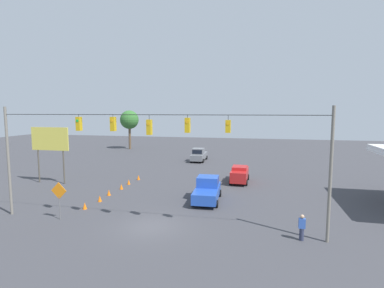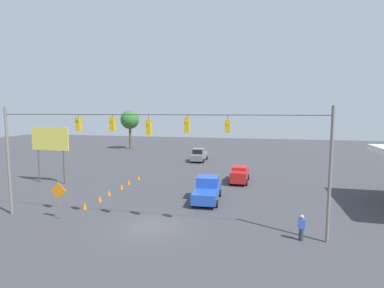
# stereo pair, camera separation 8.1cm
# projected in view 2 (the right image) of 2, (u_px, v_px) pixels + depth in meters

# --- Properties ---
(ground_plane) EXTENTS (140.00, 140.00, 0.00)m
(ground_plane) POSITION_uv_depth(u_px,v_px,m) (150.00, 226.00, 21.03)
(ground_plane) COLOR #3D3D42
(overhead_signal_span) EXTENTS (23.32, 0.38, 8.41)m
(overhead_signal_span) POSITION_uv_depth(u_px,v_px,m) (148.00, 147.00, 20.45)
(overhead_signal_span) COLOR slate
(overhead_signal_span) RESTS_ON ground_plane
(pickup_truck_grey_withflow_deep) EXTENTS (2.16, 5.27, 2.12)m
(pickup_truck_grey_withflow_deep) POSITION_uv_depth(u_px,v_px,m) (199.00, 155.00, 48.36)
(pickup_truck_grey_withflow_deep) COLOR slate
(pickup_truck_grey_withflow_deep) RESTS_ON ground_plane
(pickup_truck_blue_crossing_near) EXTENTS (2.46, 5.24, 2.12)m
(pickup_truck_blue_crossing_near) POSITION_uv_depth(u_px,v_px,m) (207.00, 190.00, 27.01)
(pickup_truck_blue_crossing_near) COLOR #234CB2
(pickup_truck_blue_crossing_near) RESTS_ON ground_plane
(sedan_red_oncoming_far) EXTENTS (2.06, 4.57, 1.84)m
(sedan_red_oncoming_far) POSITION_uv_depth(u_px,v_px,m) (240.00, 174.00, 33.98)
(sedan_red_oncoming_far) COLOR red
(sedan_red_oncoming_far) RESTS_ON ground_plane
(traffic_cone_nearest) EXTENTS (0.35, 0.35, 0.56)m
(traffic_cone_nearest) POSITION_uv_depth(u_px,v_px,m) (85.00, 206.00, 24.73)
(traffic_cone_nearest) COLOR orange
(traffic_cone_nearest) RESTS_ON ground_plane
(traffic_cone_second) EXTENTS (0.35, 0.35, 0.56)m
(traffic_cone_second) POSITION_uv_depth(u_px,v_px,m) (100.00, 198.00, 26.78)
(traffic_cone_second) COLOR orange
(traffic_cone_second) RESTS_ON ground_plane
(traffic_cone_third) EXTENTS (0.35, 0.35, 0.56)m
(traffic_cone_third) POSITION_uv_depth(u_px,v_px,m) (109.00, 192.00, 28.74)
(traffic_cone_third) COLOR orange
(traffic_cone_third) RESTS_ON ground_plane
(traffic_cone_fourth) EXTENTS (0.35, 0.35, 0.56)m
(traffic_cone_fourth) POSITION_uv_depth(u_px,v_px,m) (121.00, 187.00, 31.00)
(traffic_cone_fourth) COLOR orange
(traffic_cone_fourth) RESTS_ON ground_plane
(traffic_cone_fifth) EXTENTS (0.35, 0.35, 0.56)m
(traffic_cone_fifth) POSITION_uv_depth(u_px,v_px,m) (129.00, 182.00, 33.03)
(traffic_cone_fifth) COLOR orange
(traffic_cone_fifth) RESTS_ON ground_plane
(traffic_cone_farthest) EXTENTS (0.35, 0.35, 0.56)m
(traffic_cone_farthest) POSITION_uv_depth(u_px,v_px,m) (139.00, 177.00, 35.25)
(traffic_cone_farthest) COLOR orange
(traffic_cone_farthest) RESTS_ON ground_plane
(roadside_billboard) EXTENTS (4.60, 0.16, 6.29)m
(roadside_billboard) POSITION_uv_depth(u_px,v_px,m) (50.00, 142.00, 33.24)
(roadside_billboard) COLOR #4C473D
(roadside_billboard) RESTS_ON ground_plane
(work_zone_sign) EXTENTS (1.27, 0.06, 2.84)m
(work_zone_sign) POSITION_uv_depth(u_px,v_px,m) (59.00, 193.00, 22.19)
(work_zone_sign) COLOR slate
(work_zone_sign) RESTS_ON ground_plane
(pedestrian) EXTENTS (0.40, 0.28, 1.67)m
(pedestrian) POSITION_uv_depth(u_px,v_px,m) (301.00, 228.00, 18.68)
(pedestrian) COLOR #2D334C
(pedestrian) RESTS_ON ground_plane
(tree_horizon_left) EXTENTS (3.90, 3.90, 8.18)m
(tree_horizon_left) POSITION_uv_depth(u_px,v_px,m) (130.00, 120.00, 63.08)
(tree_horizon_left) COLOR brown
(tree_horizon_left) RESTS_ON ground_plane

